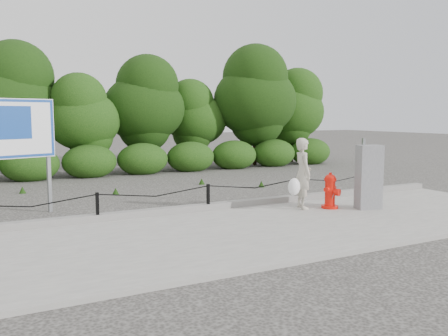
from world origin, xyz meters
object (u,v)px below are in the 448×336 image
pedestrian (302,174)px  advertising_sign (17,134)px  utility_cabinet (369,177)px  fire_hydrant (330,191)px

pedestrian → advertising_sign: size_ratio=0.63×
utility_cabinet → advertising_sign: advertising_sign is taller
fire_hydrant → advertising_sign: bearing=132.8°
pedestrian → fire_hydrant: bearing=-98.4°
fire_hydrant → utility_cabinet: utility_cabinet is taller
fire_hydrant → utility_cabinet: bearing=-55.2°
fire_hydrant → utility_cabinet: (0.74, -0.45, 0.34)m
pedestrian → advertising_sign: bearing=83.5°
pedestrian → utility_cabinet: size_ratio=1.01×
fire_hydrant → advertising_sign: (-6.42, 2.73, 1.35)m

